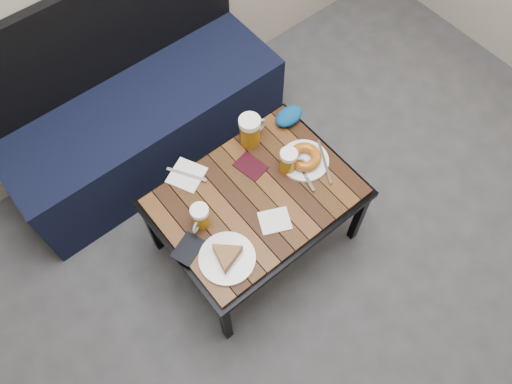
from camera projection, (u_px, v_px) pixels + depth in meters
room_shell at (426, 35)px, 0.76m from camera, size 4.00×4.00×4.00m
bench at (143, 120)px, 2.52m from camera, size 1.40×0.50×0.95m
cafe_table at (256, 200)px, 2.12m from camera, size 0.84×0.62×0.47m
beer_mug_left at (200, 217)px, 1.97m from camera, size 0.11×0.10×0.12m
beer_mug_centre at (250, 130)px, 2.15m from camera, size 0.14×0.10×0.15m
beer_mug_right at (289, 161)px, 2.09m from camera, size 0.11×0.10×0.12m
plate_pie at (227, 257)px, 1.92m from camera, size 0.22×0.22×0.06m
plate_bagel at (305, 159)px, 2.14m from camera, size 0.23×0.27×0.06m
napkin_left at (187, 175)px, 2.12m from camera, size 0.18×0.18×0.01m
napkin_right at (275, 221)px, 2.02m from camera, size 0.16×0.15×0.01m
passport_navy at (188, 249)px, 1.96m from camera, size 0.15×0.13×0.01m
passport_burgundy at (250, 166)px, 2.15m from camera, size 0.12×0.15×0.01m
knit_pouch at (289, 116)px, 2.24m from camera, size 0.15×0.10×0.06m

